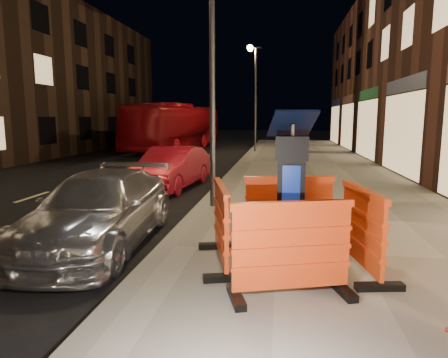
# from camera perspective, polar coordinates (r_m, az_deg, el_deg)

# --- Properties ---
(ground_plane) EXTENTS (120.00, 120.00, 0.00)m
(ground_plane) POSITION_cam_1_polar(r_m,az_deg,el_deg) (6.63, -8.24, -10.63)
(ground_plane) COLOR black
(ground_plane) RESTS_ON ground
(sidewalk) EXTENTS (6.00, 60.00, 0.15)m
(sidewalk) POSITION_cam_1_polar(r_m,az_deg,el_deg) (6.47, 18.70, -10.82)
(sidewalk) COLOR gray
(sidewalk) RESTS_ON ground
(kerb) EXTENTS (0.30, 60.00, 0.15)m
(kerb) POSITION_cam_1_polar(r_m,az_deg,el_deg) (6.60, -8.25, -10.01)
(kerb) COLOR slate
(kerb) RESTS_ON ground
(parking_kiosk) EXTENTS (0.76, 0.76, 2.02)m
(parking_kiosk) POSITION_cam_1_polar(r_m,az_deg,el_deg) (5.46, 9.49, -2.28)
(parking_kiosk) COLOR black
(parking_kiosk) RESTS_ON sidewalk
(barrier_front) EXTENTS (1.55, 0.99, 1.12)m
(barrier_front) POSITION_cam_1_polar(r_m,az_deg,el_deg) (4.66, 9.61, -9.92)
(barrier_front) COLOR #FD4917
(barrier_front) RESTS_ON sidewalk
(barrier_back) EXTENTS (1.52, 0.82, 1.12)m
(barrier_back) POSITION_cam_1_polar(r_m,az_deg,el_deg) (6.49, 9.21, -4.53)
(barrier_back) COLOR #FD4917
(barrier_back) RESTS_ON sidewalk
(barrier_kerbside) EXTENTS (0.93, 1.54, 1.12)m
(barrier_kerbside) POSITION_cam_1_polar(r_m,az_deg,el_deg) (5.62, -0.41, -6.50)
(barrier_kerbside) COLOR #FD4917
(barrier_kerbside) RESTS_ON sidewalk
(barrier_bldgside) EXTENTS (0.84, 1.53, 1.12)m
(barrier_bldgside) POSITION_cam_1_polar(r_m,az_deg,el_deg) (5.67, 19.09, -6.87)
(barrier_bldgside) COLOR #FD4917
(barrier_bldgside) RESTS_ON sidewalk
(car_silver) EXTENTS (1.94, 4.37, 1.25)m
(car_silver) POSITION_cam_1_polar(r_m,az_deg,el_deg) (7.36, -17.12, -8.93)
(car_silver) COLOR silver
(car_silver) RESTS_ON ground
(car_red) EXTENTS (1.80, 4.04, 1.29)m
(car_red) POSITION_cam_1_polar(r_m,az_deg,el_deg) (12.50, -7.43, -1.33)
(car_red) COLOR maroon
(car_red) RESTS_ON ground
(bus_doubledecker) EXTENTS (3.98, 11.12, 3.03)m
(bus_doubledecker) POSITION_cam_1_polar(r_m,az_deg,el_deg) (26.70, -6.80, 4.10)
(bus_doubledecker) COLOR maroon
(bus_doubledecker) RESTS_ON ground
(street_lamp_mid) EXTENTS (0.12, 0.12, 6.00)m
(street_lamp_mid) POSITION_cam_1_polar(r_m,az_deg,el_deg) (9.17, -1.69, 14.81)
(street_lamp_mid) COLOR #3F3F44
(street_lamp_mid) RESTS_ON sidewalk
(street_lamp_far) EXTENTS (0.12, 0.12, 6.00)m
(street_lamp_far) POSITION_cam_1_polar(r_m,az_deg,el_deg) (24.06, 4.52, 11.12)
(street_lamp_far) COLOR #3F3F44
(street_lamp_far) RESTS_ON sidewalk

